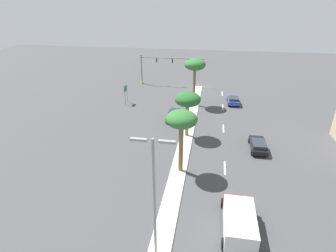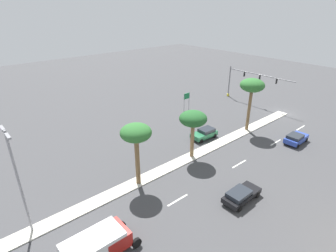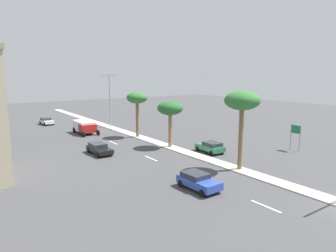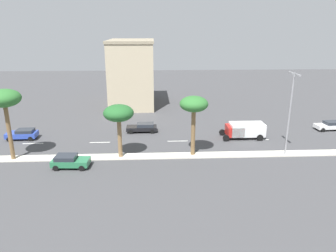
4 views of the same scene
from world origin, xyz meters
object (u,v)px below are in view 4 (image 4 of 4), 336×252
at_px(commercial_building, 132,73).
at_px(palm_tree_outboard, 119,114).
at_px(palm_tree_trailing, 4,100).
at_px(box_truck, 243,130).
at_px(street_lamp_mid, 290,108).
at_px(sedan_white_trailing, 330,125).
at_px(sedan_black_left, 143,127).
at_px(sedan_blue_near, 23,134).
at_px(sedan_green_outboard, 70,161).
at_px(palm_tree_near, 194,106).

relative_size(commercial_building, palm_tree_outboard, 2.17).
height_order(palm_tree_trailing, box_truck, palm_tree_trailing).
distance_m(street_lamp_mid, sedan_white_trailing, 15.25).
xyz_separation_m(palm_tree_trailing, box_truck, (-6.28, 29.54, -6.06)).
bearing_deg(sedan_black_left, sedan_blue_near, -81.90).
bearing_deg(box_truck, palm_tree_outboard, -69.79).
height_order(street_lamp_mid, sedan_green_outboard, street_lamp_mid).
distance_m(commercial_building, box_truck, 27.62).
bearing_deg(sedan_white_trailing, box_truck, -78.20).
bearing_deg(palm_tree_trailing, sedan_green_outboard, 70.81).
bearing_deg(sedan_black_left, commercial_building, -172.23).
bearing_deg(sedan_black_left, palm_tree_trailing, -57.35).
bearing_deg(sedan_green_outboard, commercial_building, 169.81).
height_order(sedan_black_left, box_truck, box_truck).
distance_m(commercial_building, sedan_green_outboard, 31.11).
bearing_deg(commercial_building, sedan_white_trailing, 59.54).
distance_m(palm_tree_near, sedan_white_trailing, 24.62).
bearing_deg(palm_tree_outboard, sedan_white_trailing, 106.43).
xyz_separation_m(palm_tree_trailing, palm_tree_outboard, (-0.10, 12.75, -1.86)).
relative_size(sedan_white_trailing, box_truck, 0.70).
bearing_deg(sedan_blue_near, commercial_building, 144.58).
bearing_deg(sedan_blue_near, palm_tree_near, 73.27).
distance_m(palm_tree_trailing, street_lamp_mid, 33.08).
bearing_deg(box_truck, sedan_black_left, -103.45).
xyz_separation_m(commercial_building, palm_tree_near, (27.24, 8.86, -0.14)).
bearing_deg(palm_tree_near, sedan_blue_near, -106.73).
xyz_separation_m(palm_tree_near, sedan_blue_near, (-6.99, -23.26, -5.51)).
xyz_separation_m(sedan_black_left, sedan_green_outboard, (12.26, -7.85, 0.05)).
distance_m(palm_tree_near, sedan_black_left, 12.66).
height_order(sedan_blue_near, sedan_black_left, sedan_blue_near).
distance_m(palm_tree_trailing, palm_tree_near, 21.62).
xyz_separation_m(palm_tree_outboard, street_lamp_mid, (0.22, 20.31, 0.55)).
relative_size(palm_tree_near, box_truck, 1.21).
xyz_separation_m(palm_tree_near, street_lamp_mid, (0.45, 11.46, -0.28)).
relative_size(palm_tree_near, sedan_white_trailing, 1.74).
bearing_deg(sedan_green_outboard, palm_tree_outboard, 115.96).
bearing_deg(palm_tree_outboard, sedan_green_outboard, -64.04).
height_order(palm_tree_near, sedan_blue_near, palm_tree_near).
xyz_separation_m(sedan_blue_near, sedan_white_trailing, (-1.95, 45.52, -0.04)).
height_order(palm_tree_near, street_lamp_mid, street_lamp_mid).
relative_size(palm_tree_outboard, sedan_black_left, 1.42).
xyz_separation_m(palm_tree_trailing, street_lamp_mid, (0.12, 33.05, -1.31)).
distance_m(palm_tree_trailing, box_truck, 30.81).
distance_m(palm_tree_trailing, sedan_green_outboard, 10.13).
xyz_separation_m(street_lamp_mid, sedan_white_trailing, (-9.39, 10.80, -5.27)).
height_order(commercial_building, street_lamp_mid, commercial_building).
relative_size(palm_tree_outboard, sedan_white_trailing, 1.53).
height_order(commercial_building, palm_tree_near, commercial_building).
distance_m(palm_tree_near, sedan_green_outboard, 15.57).
bearing_deg(sedan_green_outboard, sedan_blue_near, -137.68).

